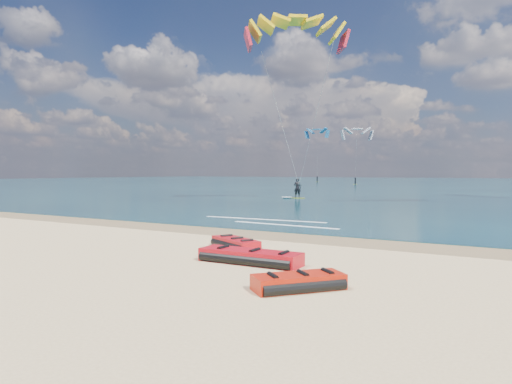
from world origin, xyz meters
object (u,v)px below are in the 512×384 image
Objects in this scene: kitesurfer_main at (297,102)px; packed_kite_right at (298,290)px; packed_kite_left at (250,263)px; packed_kite_mid at (236,248)px.

packed_kite_right is at bearing -67.15° from kitesurfer_main.
packed_kite_left is 30.35m from kitesurfer_main.
packed_kite_left is 2.68m from packed_kite_mid.
packed_kite_right is at bearing -40.44° from packed_kite_left.
packed_kite_right is 33.02m from kitesurfer_main.
packed_kite_right is 0.13× the size of kitesurfer_main.
kitesurfer_main is at bearing 66.60° from packed_kite_right.
packed_kite_left is 1.46× the size of packed_kite_right.
packed_kite_left is 0.19× the size of kitesurfer_main.
kitesurfer_main is (-9.20, 24.82, 8.99)m from packed_kite_mid.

